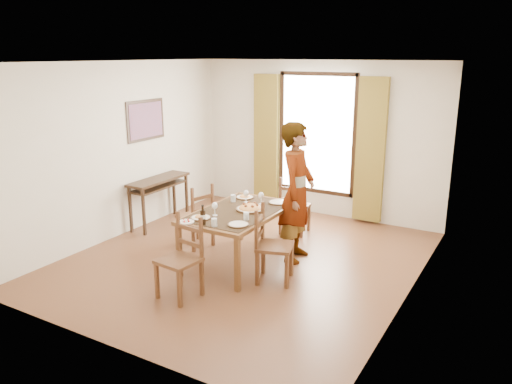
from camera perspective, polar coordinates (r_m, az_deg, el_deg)
The scene contains 22 objects.
ground at distance 7.08m, azimuth -1.32°, elevation -7.74°, with size 5.00×5.00×0.00m, color #512919.
room_shell at distance 6.74m, azimuth -0.87°, elevation 4.79°, with size 4.60×5.10×2.74m.
console_table at distance 8.47m, azimuth -11.04°, elevation 0.79°, with size 0.38×1.20×0.80m.
dining_table at distance 6.76m, azimuth -1.97°, elevation -2.66°, with size 1.01×1.63×0.76m.
chair_west at distance 7.46m, azimuth -6.80°, elevation -2.92°, with size 0.53×0.53×0.97m.
chair_north at distance 7.97m, azimuth 4.41°, elevation -1.74°, with size 0.45×0.45×0.94m.
chair_south at distance 5.98m, azimuth -8.58°, elevation -7.72°, with size 0.48×0.48×0.98m.
chair_east at distance 6.30m, azimuth 1.84°, elevation -6.29°, with size 0.54×0.54×0.98m.
man at distance 6.84m, azimuth 4.71°, elevation -0.06°, with size 0.55×0.76×1.93m, color #9899A0.
plate_sw at distance 6.44m, azimuth -6.34°, elevation -2.80°, with size 0.27×0.27×0.05m, color silver, non-canonical shape.
plate_se at distance 6.16m, azimuth -2.03°, elevation -3.58°, with size 0.27×0.27×0.05m, color silver, non-canonical shape.
plate_nw at distance 7.30m, azimuth -1.29°, elevation -0.48°, with size 0.27×0.27×0.05m, color silver, non-canonical shape.
plate_ne at distance 7.07m, azimuth 2.51°, elevation -1.05°, with size 0.27×0.27×0.05m, color silver, non-canonical shape.
pasta_platter at distance 6.74m, azimuth -0.63°, elevation -1.66°, with size 0.40×0.40×0.10m, color #B04F16, non-canonical shape.
caprese_plate at distance 6.31m, azimuth -7.98°, elevation -3.31°, with size 0.20×0.20×0.04m, color silver, non-canonical shape.
wine_glass_a at distance 6.52m, azimuth -4.73°, elevation -1.93°, with size 0.08×0.08×0.18m, color white, non-canonical shape.
wine_glass_b at distance 6.97m, azimuth 0.58°, elevation -0.73°, with size 0.08×0.08×0.18m, color white, non-canonical shape.
wine_glass_c at distance 7.07m, azimuth -1.14°, elevation -0.48°, with size 0.08×0.08×0.18m, color white, non-canonical shape.
tumbler_a at distance 6.35m, azimuth -1.12°, elevation -2.77°, with size 0.07×0.07×0.10m, color silver.
tumbler_b at distance 7.12m, azimuth -2.63°, elevation -0.72°, with size 0.07×0.07×0.10m, color silver.
tumbler_c at distance 6.14m, azimuth -4.80°, elevation -3.47°, with size 0.07×0.07×0.10m, color silver.
wine_bottle at distance 6.20m, azimuth -6.10°, elevation -2.60°, with size 0.07×0.07×0.25m, color black, non-canonical shape.
Camera 1 is at (3.39, -5.55, 2.80)m, focal length 35.00 mm.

